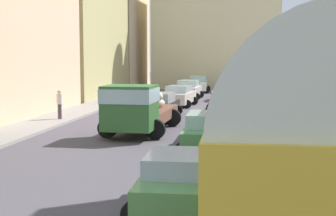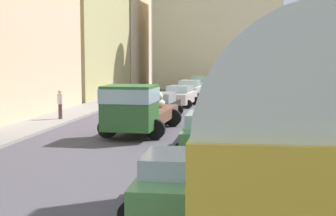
# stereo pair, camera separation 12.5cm
# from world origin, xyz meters

# --- Properties ---
(ground_plane) EXTENTS (154.00, 154.00, 0.00)m
(ground_plane) POSITION_xyz_m (0.00, 27.00, 0.00)
(ground_plane) COLOR #4D484F
(sidewalk_left) EXTENTS (2.50, 70.00, 0.14)m
(sidewalk_left) POSITION_xyz_m (-7.25, 27.00, 0.07)
(sidewalk_left) COLOR gray
(sidewalk_left) RESTS_ON ground
(sidewalk_right) EXTENTS (2.50, 70.00, 0.14)m
(sidewalk_right) POSITION_xyz_m (7.25, 27.00, 0.07)
(sidewalk_right) COLOR #9C9A94
(sidewalk_right) RESTS_ON ground
(building_left_2) EXTENTS (4.77, 14.18, 8.55)m
(building_left_2) POSITION_xyz_m (-10.67, 25.57, 4.30)
(building_left_2) COLOR #DAB48E
(building_left_2) RESTS_ON ground
(building_left_3) EXTENTS (5.54, 14.09, 11.06)m
(building_left_3) POSITION_xyz_m (-11.02, 40.55, 5.56)
(building_left_3) COLOR tan
(building_left_3) RESTS_ON ground
(building_left_4) EXTENTS (5.45, 10.48, 14.53)m
(building_left_4) POSITION_xyz_m (-10.98, 53.35, 7.30)
(building_left_4) COLOR beige
(building_left_4) RESTS_ON ground
(distant_church) EXTENTS (13.60, 7.66, 19.78)m
(distant_church) POSITION_xyz_m (0.00, 53.99, 6.86)
(distant_church) COLOR beige
(distant_church) RESTS_ON ground
(parked_bus_0) EXTENTS (3.42, 9.11, 4.23)m
(parked_bus_0) POSITION_xyz_m (4.49, 5.42, 2.35)
(parked_bus_0) COLOR gold
(parked_bus_0) RESTS_ON ground
(parked_bus_1) EXTENTS (3.31, 9.61, 3.90)m
(parked_bus_1) POSITION_xyz_m (4.39, 17.53, 2.16)
(parked_bus_1) COLOR beige
(parked_bus_1) RESTS_ON ground
(parked_bus_2) EXTENTS (3.47, 8.38, 3.88)m
(parked_bus_2) POSITION_xyz_m (4.76, 31.20, 2.13)
(parked_bus_2) COLOR gold
(parked_bus_2) RESTS_ON ground
(cargo_truck_0) EXTENTS (3.21, 7.18, 2.40)m
(cargo_truck_0) POSITION_xyz_m (-1.38, 20.07, 1.25)
(cargo_truck_0) COLOR #30602F
(cargo_truck_0) RESTS_ON ground
(car_0) EXTENTS (2.46, 4.26, 1.47)m
(car_0) POSITION_xyz_m (-1.58, 26.86, 0.74)
(car_0) COLOR black
(car_0) RESTS_ON ground
(car_1) EXTENTS (2.55, 4.36, 1.50)m
(car_1) POSITION_xyz_m (-1.34, 33.44, 0.76)
(car_1) COLOR silver
(car_1) RESTS_ON ground
(car_2) EXTENTS (2.45, 4.00, 1.58)m
(car_2) POSITION_xyz_m (-1.41, 39.66, 0.80)
(car_2) COLOR silver
(car_2) RESTS_ON ground
(car_3) EXTENTS (2.43, 4.46, 1.64)m
(car_3) POSITION_xyz_m (-1.34, 47.24, 0.82)
(car_3) COLOR silver
(car_3) RESTS_ON ground
(car_4) EXTENTS (2.24, 3.81, 1.43)m
(car_4) POSITION_xyz_m (2.09, 8.65, 0.73)
(car_4) COLOR #54944E
(car_4) RESTS_ON ground
(car_5) EXTENTS (2.19, 4.35, 1.53)m
(car_5) POSITION_xyz_m (2.12, 16.27, 0.77)
(car_5) COLOR #4B8F4D
(car_5) RESTS_ON ground
(car_6) EXTENTS (2.21, 4.10, 1.46)m
(car_6) POSITION_xyz_m (2.06, 28.81, 0.74)
(car_6) COLOR #B63328
(car_6) RESTS_ON ground
(car_7) EXTENTS (2.49, 4.15, 1.49)m
(car_7) POSITION_xyz_m (2.07, 39.13, 0.76)
(car_7) COLOR #B42621
(car_7) RESTS_ON ground
(pedestrian_1) EXTENTS (0.48, 0.48, 1.78)m
(pedestrian_1) POSITION_xyz_m (-6.77, 24.05, 1.02)
(pedestrian_1) COLOR #4E3A45
(pedestrian_1) RESTS_ON ground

